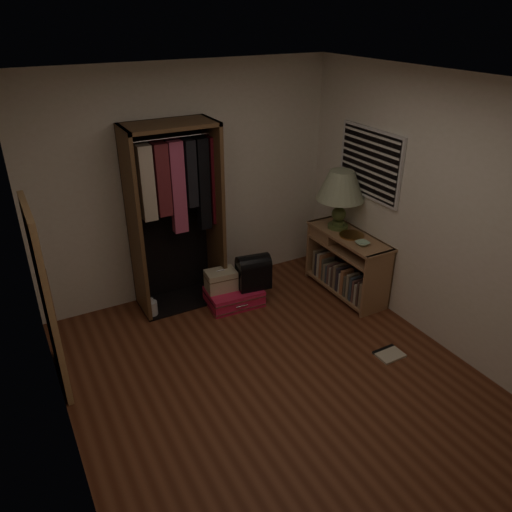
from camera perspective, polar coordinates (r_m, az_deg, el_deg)
name	(u,v)px	position (r m, az deg, el deg)	size (l,w,h in m)	color
ground	(277,382)	(4.71, 2.41, -14.21)	(4.00, 4.00, 0.00)	#5C2D1A
room_walls	(286,229)	(3.96, 3.44, 3.12)	(3.52, 4.02, 2.60)	silver
console_bookshelf	(344,261)	(5.95, 10.08, -0.57)	(0.42, 1.12, 0.75)	#9B6E4B
open_wardrobe	(177,201)	(5.40, -9.07, 6.22)	(0.99, 0.50, 2.05)	brown
floor_mirror	(46,299)	(4.61, -22.84, -4.60)	(0.06, 0.80, 1.70)	tan
pink_suitcase	(234,296)	(5.74, -2.53, -4.63)	(0.65, 0.49, 0.19)	#DE1B48
train_case	(221,280)	(5.64, -4.02, -2.75)	(0.36, 0.27, 0.25)	#C2B594
black_bag	(253,271)	(5.64, -0.30, -1.69)	(0.40, 0.29, 0.40)	black
table_lamp	(341,187)	(5.74, 9.69, 7.82)	(0.58, 0.58, 0.69)	#445529
brass_tray	(352,235)	(5.74, 10.88, 2.36)	(0.35, 0.35, 0.02)	olive
ceramic_bowl	(362,243)	(5.53, 12.06, 1.42)	(0.15, 0.15, 0.04)	#A2C3A3
white_jug	(152,308)	(5.64, -11.81, -5.89)	(0.14, 0.14, 0.22)	silver
floor_book	(388,353)	(5.18, 14.89, -10.71)	(0.26, 0.21, 0.02)	beige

